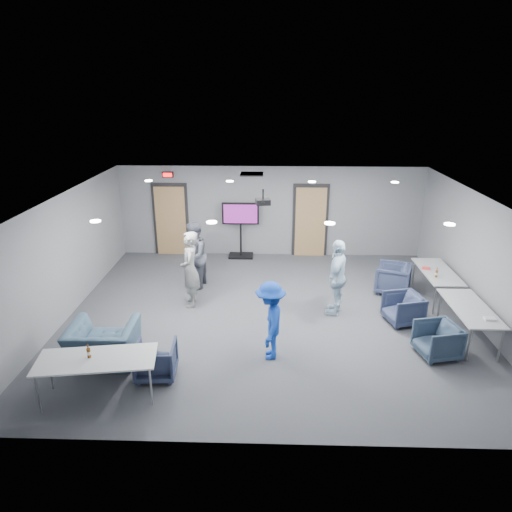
{
  "coord_description": "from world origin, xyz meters",
  "views": [
    {
      "loc": [
        -0.01,
        -9.23,
        4.84
      ],
      "look_at": [
        -0.32,
        0.57,
        1.2
      ],
      "focal_mm": 32.0,
      "sensor_mm": 36.0,
      "label": 1
    }
  ],
  "objects_px": {
    "person_c": "(337,277)",
    "bottle_front": "(89,353)",
    "chair_right_a": "(393,279)",
    "table_front_left": "(97,361)",
    "person_a": "(190,269)",
    "person_d": "(270,321)",
    "table_right_b": "(470,309)",
    "chair_front_a": "(156,360)",
    "chair_right_b": "(403,309)",
    "projector": "(263,202)",
    "tv_stand": "(241,227)",
    "chair_front_b": "(104,344)",
    "person_b": "(194,256)",
    "table_right_a": "(437,273)",
    "bottle_right": "(436,274)",
    "chair_right_c": "(437,340)"
  },
  "relations": [
    {
      "from": "table_front_left",
      "to": "bottle_front",
      "type": "distance_m",
      "value": 0.18
    },
    {
      "from": "bottle_front",
      "to": "projector",
      "type": "bearing_deg",
      "value": 54.57
    },
    {
      "from": "table_front_left",
      "to": "projector",
      "type": "height_order",
      "value": "projector"
    },
    {
      "from": "bottle_right",
      "to": "tv_stand",
      "type": "bearing_deg",
      "value": 146.14
    },
    {
      "from": "person_a",
      "to": "person_d",
      "type": "relative_size",
      "value": 1.17
    },
    {
      "from": "chair_right_b",
      "to": "table_right_a",
      "type": "height_order",
      "value": "table_right_a"
    },
    {
      "from": "chair_front_a",
      "to": "table_right_b",
      "type": "relative_size",
      "value": 0.4
    },
    {
      "from": "person_a",
      "to": "bottle_front",
      "type": "relative_size",
      "value": 7.48
    },
    {
      "from": "bottle_front",
      "to": "table_right_b",
      "type": "bearing_deg",
      "value": 16.29
    },
    {
      "from": "bottle_front",
      "to": "projector",
      "type": "distance_m",
      "value": 4.99
    },
    {
      "from": "chair_right_a",
      "to": "chair_right_c",
      "type": "relative_size",
      "value": 1.12
    },
    {
      "from": "person_c",
      "to": "bottle_right",
      "type": "bearing_deg",
      "value": 118.78
    },
    {
      "from": "chair_right_b",
      "to": "table_right_b",
      "type": "height_order",
      "value": "table_right_b"
    },
    {
      "from": "table_right_a",
      "to": "bottle_front",
      "type": "distance_m",
      "value": 7.95
    },
    {
      "from": "person_c",
      "to": "chair_right_a",
      "type": "bearing_deg",
      "value": 144.85
    },
    {
      "from": "person_c",
      "to": "bottle_front",
      "type": "bearing_deg",
      "value": -36.11
    },
    {
      "from": "chair_right_a",
      "to": "chair_right_b",
      "type": "xyz_separation_m",
      "value": [
        -0.16,
        -1.57,
        -0.04
      ]
    },
    {
      "from": "person_a",
      "to": "table_right_b",
      "type": "distance_m",
      "value": 6.01
    },
    {
      "from": "person_c",
      "to": "bottle_front",
      "type": "height_order",
      "value": "person_c"
    },
    {
      "from": "chair_right_a",
      "to": "table_right_b",
      "type": "xyz_separation_m",
      "value": [
        0.94,
        -2.26,
        0.31
      ]
    },
    {
      "from": "chair_front_a",
      "to": "projector",
      "type": "height_order",
      "value": "projector"
    },
    {
      "from": "chair_front_b",
      "to": "person_a",
      "type": "bearing_deg",
      "value": -117.62
    },
    {
      "from": "chair_right_a",
      "to": "tv_stand",
      "type": "xyz_separation_m",
      "value": [
        -3.94,
        2.44,
        0.58
      ]
    },
    {
      "from": "table_right_b",
      "to": "bottle_right",
      "type": "xyz_separation_m",
      "value": [
        -0.16,
        1.53,
        0.13
      ]
    },
    {
      "from": "chair_right_a",
      "to": "bottle_front",
      "type": "distance_m",
      "value": 7.36
    },
    {
      "from": "person_c",
      "to": "person_b",
      "type": "bearing_deg",
      "value": -91.83
    },
    {
      "from": "person_d",
      "to": "chair_right_b",
      "type": "height_order",
      "value": "person_d"
    },
    {
      "from": "person_d",
      "to": "chair_front_a",
      "type": "xyz_separation_m",
      "value": [
        -2.01,
        -0.69,
        -0.44
      ]
    },
    {
      "from": "chair_front_b",
      "to": "bottle_right",
      "type": "relative_size",
      "value": 5.19
    },
    {
      "from": "table_right_b",
      "to": "projector",
      "type": "xyz_separation_m",
      "value": [
        -4.17,
        1.83,
        1.72
      ]
    },
    {
      "from": "person_d",
      "to": "chair_front_b",
      "type": "xyz_separation_m",
      "value": [
        -3.08,
        -0.3,
        -0.38
      ]
    },
    {
      "from": "table_right_a",
      "to": "bottle_right",
      "type": "xyz_separation_m",
      "value": [
        -0.16,
        -0.37,
        0.13
      ]
    },
    {
      "from": "table_right_b",
      "to": "tv_stand",
      "type": "height_order",
      "value": "tv_stand"
    },
    {
      "from": "chair_front_a",
      "to": "table_front_left",
      "type": "height_order",
      "value": "table_front_left"
    },
    {
      "from": "chair_right_b",
      "to": "projector",
      "type": "xyz_separation_m",
      "value": [
        -3.07,
        1.15,
        2.07
      ]
    },
    {
      "from": "person_d",
      "to": "table_right_b",
      "type": "bearing_deg",
      "value": 102.92
    },
    {
      "from": "person_b",
      "to": "chair_front_b",
      "type": "relative_size",
      "value": 1.46
    },
    {
      "from": "person_c",
      "to": "chair_right_a",
      "type": "distance_m",
      "value": 2.0
    },
    {
      "from": "chair_front_b",
      "to": "table_right_b",
      "type": "height_order",
      "value": "chair_front_b"
    },
    {
      "from": "chair_right_a",
      "to": "bottle_right",
      "type": "distance_m",
      "value": 1.15
    },
    {
      "from": "person_b",
      "to": "table_right_b",
      "type": "xyz_separation_m",
      "value": [
        5.91,
        -2.38,
        -0.19
      ]
    },
    {
      "from": "chair_right_c",
      "to": "chair_front_b",
      "type": "relative_size",
      "value": 0.61
    },
    {
      "from": "tv_stand",
      "to": "chair_front_a",
      "type": "bearing_deg",
      "value": -100.28
    },
    {
      "from": "person_a",
      "to": "tv_stand",
      "type": "bearing_deg",
      "value": 157.4
    },
    {
      "from": "person_d",
      "to": "chair_front_a",
      "type": "height_order",
      "value": "person_d"
    },
    {
      "from": "person_b",
      "to": "person_c",
      "type": "bearing_deg",
      "value": 77.39
    },
    {
      "from": "chair_front_b",
      "to": "table_right_b",
      "type": "bearing_deg",
      "value": -172.81
    },
    {
      "from": "person_d",
      "to": "bottle_front",
      "type": "distance_m",
      "value": 3.19
    },
    {
      "from": "bottle_right",
      "to": "chair_right_a",
      "type": "bearing_deg",
      "value": 137.07
    },
    {
      "from": "table_right_b",
      "to": "bottle_right",
      "type": "bearing_deg",
      "value": 6.0
    }
  ]
}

